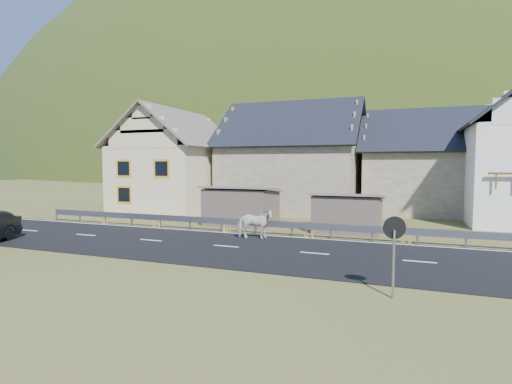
% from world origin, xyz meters
% --- Properties ---
extents(ground, '(160.00, 160.00, 0.00)m').
position_xyz_m(ground, '(0.00, 0.00, 0.00)').
color(ground, '#494D21').
rests_on(ground, ground).
extents(road, '(60.00, 7.00, 0.04)m').
position_xyz_m(road, '(0.00, 0.00, 0.02)').
color(road, black).
rests_on(road, ground).
extents(lane_markings, '(60.00, 6.60, 0.01)m').
position_xyz_m(lane_markings, '(0.00, 0.00, 0.04)').
color(lane_markings, silver).
rests_on(lane_markings, road).
extents(guardrail, '(28.10, 0.09, 0.75)m').
position_xyz_m(guardrail, '(-0.00, 3.68, 0.56)').
color(guardrail, '#93969B').
rests_on(guardrail, ground).
extents(shed_left, '(4.30, 3.30, 2.40)m').
position_xyz_m(shed_left, '(-2.00, 6.50, 1.10)').
color(shed_left, '#6B5C51').
rests_on(shed_left, ground).
extents(shed_right, '(3.80, 2.90, 2.20)m').
position_xyz_m(shed_right, '(4.50, 6.00, 1.00)').
color(shed_right, '#6B5C51').
rests_on(shed_right, ground).
extents(house_cream, '(7.80, 9.80, 8.30)m').
position_xyz_m(house_cream, '(-10.00, 12.00, 4.36)').
color(house_cream, beige).
rests_on(house_cream, ground).
extents(house_stone_a, '(10.80, 9.80, 8.90)m').
position_xyz_m(house_stone_a, '(-1.00, 15.00, 4.63)').
color(house_stone_a, tan).
rests_on(house_stone_a, ground).
extents(house_stone_b, '(9.80, 8.80, 8.10)m').
position_xyz_m(house_stone_b, '(9.00, 17.00, 4.24)').
color(house_stone_b, tan).
rests_on(house_stone_b, ground).
extents(mountain, '(440.00, 280.00, 260.00)m').
position_xyz_m(mountain, '(5.00, 180.00, -20.00)').
color(mountain, '#253914').
rests_on(mountain, ground).
extents(conifer_patch, '(76.00, 50.00, 28.00)m').
position_xyz_m(conifer_patch, '(-55.00, 110.00, 6.00)').
color(conifer_patch, black).
rests_on(conifer_patch, ground).
extents(horse, '(1.22, 1.93, 1.51)m').
position_xyz_m(horse, '(0.52, 2.16, 0.79)').
color(horse, beige).
rests_on(horse, road).
extents(traffic_mirror, '(0.60, 0.31, 2.28)m').
position_xyz_m(traffic_mirror, '(7.19, -4.51, 1.67)').
color(traffic_mirror, '#93969B').
rests_on(traffic_mirror, ground).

